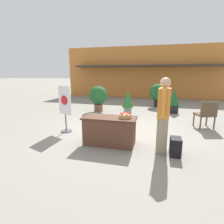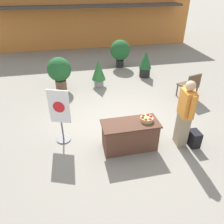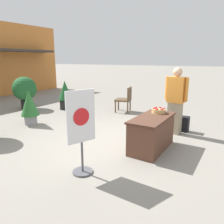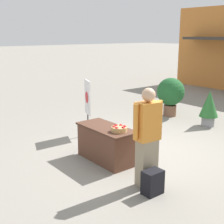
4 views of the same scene
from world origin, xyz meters
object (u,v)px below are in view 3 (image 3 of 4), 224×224
object	(u,v)px
display_table	(152,133)
person_visitor	(176,100)
patio_chair	(126,98)
backpack	(182,124)
poster_board	(81,130)
apple_basket	(159,110)
potted_plant_near_right	(25,89)
potted_plant_far_right	(30,106)
potted_plant_far_left	(65,94)

from	to	relation	value
display_table	person_visitor	xyz separation A→B (m)	(1.33, -0.12, 0.53)
display_table	patio_chair	size ratio (longest dim) A/B	1.48
backpack	patio_chair	size ratio (longest dim) A/B	0.45
person_visitor	patio_chair	xyz separation A→B (m)	(1.49, 2.28, -0.37)
display_table	poster_board	world-z (taller)	poster_board
apple_basket	person_visitor	size ratio (longest dim) A/B	0.18
apple_basket	patio_chair	bearing A→B (deg)	41.70
backpack	patio_chair	bearing A→B (deg)	63.95
display_table	patio_chair	bearing A→B (deg)	37.44
potted_plant_near_right	potted_plant_far_right	size ratio (longest dim) A/B	1.22
apple_basket	potted_plant_far_right	world-z (taller)	potted_plant_far_right
patio_chair	potted_plant_near_right	size ratio (longest dim) A/B	0.73
poster_board	potted_plant_far_left	xyz separation A→B (m)	(3.60, 3.77, -0.19)
apple_basket	poster_board	bearing A→B (deg)	162.86
person_visitor	poster_board	size ratio (longest dim) A/B	1.19
potted_plant_far_left	potted_plant_near_right	world-z (taller)	potted_plant_near_right
display_table	potted_plant_far_left	size ratio (longest dim) A/B	1.22
display_table	poster_board	xyz separation A→B (m)	(-1.64, 0.64, 0.42)
apple_basket	potted_plant_far_left	world-z (taller)	potted_plant_far_left
display_table	apple_basket	distance (m)	0.59
potted_plant_far_left	display_table	bearing A→B (deg)	-113.99
poster_board	display_table	bearing A→B (deg)	89.56
patio_chair	potted_plant_far_left	bearing A→B (deg)	5.18
backpack	display_table	bearing A→B (deg)	170.50
poster_board	potted_plant_far_left	world-z (taller)	poster_board
display_table	potted_plant_far_right	distance (m)	3.88
apple_basket	potted_plant_far_left	distance (m)	4.67
display_table	potted_plant_far_right	size ratio (longest dim) A/B	1.32
backpack	potted_plant_far_left	size ratio (longest dim) A/B	0.37
patio_chair	potted_plant_far_left	size ratio (longest dim) A/B	0.83
backpack	poster_board	world-z (taller)	poster_board
potted_plant_near_right	potted_plant_far_right	world-z (taller)	potted_plant_near_right
potted_plant_far_right	display_table	bearing A→B (deg)	-87.70
display_table	potted_plant_far_right	world-z (taller)	potted_plant_far_right
display_table	person_visitor	bearing A→B (deg)	-5.26
backpack	potted_plant_far_left	xyz separation A→B (m)	(0.33, 4.68, 0.39)
apple_basket	patio_chair	world-z (taller)	patio_chair
person_visitor	poster_board	world-z (taller)	person_visitor
display_table	apple_basket	world-z (taller)	apple_basket
display_table	apple_basket	xyz separation A→B (m)	(0.41, 0.01, 0.43)
person_visitor	potted_plant_near_right	distance (m)	5.99
patio_chair	potted_plant_near_right	xyz separation A→B (m)	(-1.61, 3.71, 0.25)
apple_basket	potted_plant_near_right	size ratio (longest dim) A/B	0.25
person_visitor	patio_chair	size ratio (longest dim) A/B	1.87
person_visitor	apple_basket	bearing A→B (deg)	-3.02
patio_chair	potted_plant_far_left	world-z (taller)	potted_plant_far_left
poster_board	potted_plant_far_right	world-z (taller)	poster_board
poster_board	potted_plant_far_right	distance (m)	3.56
potted_plant_far_left	potted_plant_far_right	distance (m)	2.19
display_table	poster_board	bearing A→B (deg)	158.56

